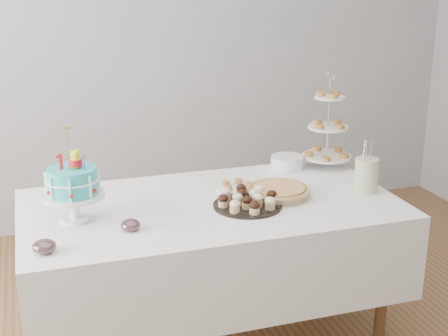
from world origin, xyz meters
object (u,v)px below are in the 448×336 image
object	(u,v)px
tiered_stand	(328,128)
pastry_plate	(237,187)
table	(211,243)
plate_stack	(287,162)
pie	(279,191)
jam_bowl_a	(44,247)
birthday_cake	(74,197)
cupcake_tray	(248,199)
utensil_pitcher	(366,174)
jam_bowl_b	(131,225)

from	to	relation	value
tiered_stand	pastry_plate	world-z (taller)	tiered_stand
table	plate_stack	size ratio (longest dim) A/B	9.82
pie	tiered_stand	xyz separation A→B (m)	(0.47, 0.39, 0.21)
plate_stack	jam_bowl_a	distance (m)	1.62
table	pie	world-z (taller)	pie
pie	jam_bowl_a	size ratio (longest dim) A/B	3.28
birthday_cake	cupcake_tray	xyz separation A→B (m)	(0.85, -0.08, -0.08)
pie	plate_stack	bearing A→B (deg)	61.49
table	utensil_pitcher	size ratio (longest dim) A/B	6.80
pastry_plate	pie	bearing A→B (deg)	-44.32
birthday_cake	jam_bowl_a	xyz separation A→B (m)	(-0.16, -0.31, -0.10)
pie	jam_bowl_b	size ratio (longest dim) A/B	3.63
birthday_cake	cupcake_tray	bearing A→B (deg)	4.19
tiered_stand	jam_bowl_a	bearing A→B (deg)	-157.06
plate_stack	jam_bowl_a	world-z (taller)	plate_stack
table	jam_bowl_a	world-z (taller)	jam_bowl_a
plate_stack	jam_bowl_a	size ratio (longest dim) A/B	1.92
birthday_cake	pie	bearing A→B (deg)	9.88
plate_stack	jam_bowl_b	distance (m)	1.22
pie	birthday_cake	bearing A→B (deg)	-179.46
tiered_stand	pastry_plate	distance (m)	0.72
cupcake_tray	utensil_pitcher	bearing A→B (deg)	1.08
jam_bowl_a	jam_bowl_b	xyz separation A→B (m)	(0.39, 0.12, -0.00)
table	utensil_pitcher	world-z (taller)	utensil_pitcher
jam_bowl_a	jam_bowl_b	size ratio (longest dim) A/B	1.11
plate_stack	jam_bowl_b	world-z (taller)	plate_stack
birthday_cake	plate_stack	xyz separation A→B (m)	(1.28, 0.43, -0.09)
table	pastry_plate	xyz separation A→B (m)	(0.19, 0.15, 0.24)
pie	utensil_pitcher	distance (m)	0.48
jam_bowl_b	utensil_pitcher	bearing A→B (deg)	5.58
cupcake_tray	utensil_pitcher	distance (m)	0.68
pastry_plate	tiered_stand	bearing A→B (deg)	18.67
pie	pastry_plate	world-z (taller)	pie
birthday_cake	utensil_pitcher	distance (m)	1.53
pastry_plate	jam_bowl_b	size ratio (longest dim) A/B	2.50
pie	jam_bowl_a	bearing A→B (deg)	-165.05
tiered_stand	jam_bowl_b	distance (m)	1.44
birthday_cake	pie	world-z (taller)	birthday_cake
pie	utensil_pitcher	bearing A→B (deg)	-8.80
table	jam_bowl_a	distance (m)	0.94
cupcake_tray	tiered_stand	size ratio (longest dim) A/B	0.61
jam_bowl_a	plate_stack	bearing A→B (deg)	27.35
tiered_stand	plate_stack	distance (m)	0.32
tiered_stand	table	bearing A→B (deg)	-156.29
table	tiered_stand	distance (m)	1.03
birthday_cake	jam_bowl_b	distance (m)	0.32
cupcake_tray	utensil_pitcher	size ratio (longest dim) A/B	1.24
birthday_cake	pie	distance (m)	1.06
pie	plate_stack	size ratio (longest dim) A/B	1.71
table	jam_bowl_a	size ratio (longest dim) A/B	18.87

